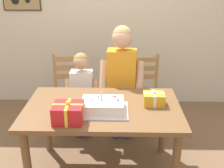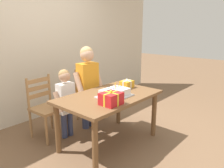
{
  "view_description": "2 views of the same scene",
  "coord_description": "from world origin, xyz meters",
  "px_view_note": "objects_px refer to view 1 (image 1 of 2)",
  "views": [
    {
      "loc": [
        0.14,
        -2.24,
        1.86
      ],
      "look_at": [
        0.08,
        0.09,
        0.9
      ],
      "focal_mm": 44.6,
      "sensor_mm": 36.0,
      "label": 1
    },
    {
      "loc": [
        -2.12,
        -1.9,
        1.62
      ],
      "look_at": [
        0.09,
        0.03,
        0.86
      ],
      "focal_mm": 35.08,
      "sensor_mm": 36.0,
      "label": 2
    }
  ],
  "objects_px": {
    "dining_table": "(103,116)",
    "child_older": "(122,74)",
    "child_younger": "(82,88)",
    "chair_right": "(143,93)",
    "gift_box_beside_cake": "(68,113)",
    "gift_box_red_large": "(154,99)",
    "chair_left": "(70,93)",
    "birthday_cake": "(103,106)"
  },
  "relations": [
    {
      "from": "birthday_cake",
      "to": "child_younger",
      "type": "xyz_separation_m",
      "value": [
        -0.27,
        0.71,
        -0.14
      ]
    },
    {
      "from": "child_younger",
      "to": "chair_left",
      "type": "bearing_deg",
      "value": 126.7
    },
    {
      "from": "chair_right",
      "to": "child_older",
      "type": "distance_m",
      "value": 0.5
    },
    {
      "from": "dining_table",
      "to": "chair_right",
      "type": "distance_m",
      "value": 0.98
    },
    {
      "from": "chair_right",
      "to": "child_older",
      "type": "xyz_separation_m",
      "value": [
        -0.27,
        -0.25,
        0.35
      ]
    },
    {
      "from": "gift_box_red_large",
      "to": "gift_box_beside_cake",
      "type": "relative_size",
      "value": 0.78
    },
    {
      "from": "dining_table",
      "to": "gift_box_red_large",
      "type": "relative_size",
      "value": 7.31
    },
    {
      "from": "gift_box_red_large",
      "to": "chair_left",
      "type": "height_order",
      "value": "chair_left"
    },
    {
      "from": "dining_table",
      "to": "child_younger",
      "type": "relative_size",
      "value": 1.35
    },
    {
      "from": "gift_box_beside_cake",
      "to": "child_younger",
      "type": "bearing_deg",
      "value": 90.32
    },
    {
      "from": "gift_box_beside_cake",
      "to": "chair_right",
      "type": "xyz_separation_m",
      "value": [
        0.71,
        1.13,
        -0.33
      ]
    },
    {
      "from": "birthday_cake",
      "to": "chair_left",
      "type": "bearing_deg",
      "value": 115.54
    },
    {
      "from": "chair_left",
      "to": "chair_right",
      "type": "relative_size",
      "value": 1.0
    },
    {
      "from": "child_older",
      "to": "child_younger",
      "type": "bearing_deg",
      "value": 179.92
    },
    {
      "from": "child_older",
      "to": "child_younger",
      "type": "height_order",
      "value": "child_older"
    },
    {
      "from": "dining_table",
      "to": "chair_left",
      "type": "height_order",
      "value": "chair_left"
    },
    {
      "from": "dining_table",
      "to": "chair_right",
      "type": "bearing_deg",
      "value": 62.81
    },
    {
      "from": "dining_table",
      "to": "child_older",
      "type": "relative_size",
      "value": 1.05
    },
    {
      "from": "gift_box_beside_cake",
      "to": "child_older",
      "type": "relative_size",
      "value": 0.18
    },
    {
      "from": "child_older",
      "to": "chair_left",
      "type": "bearing_deg",
      "value": 158.57
    },
    {
      "from": "birthday_cake",
      "to": "chair_right",
      "type": "bearing_deg",
      "value": 65.45
    },
    {
      "from": "gift_box_red_large",
      "to": "child_younger",
      "type": "height_order",
      "value": "child_younger"
    },
    {
      "from": "chair_right",
      "to": "child_younger",
      "type": "bearing_deg",
      "value": -160.95
    },
    {
      "from": "child_older",
      "to": "dining_table",
      "type": "bearing_deg",
      "value": -105.98
    },
    {
      "from": "gift_box_red_large",
      "to": "child_younger",
      "type": "bearing_deg",
      "value": 142.43
    },
    {
      "from": "dining_table",
      "to": "gift_box_beside_cake",
      "type": "bearing_deg",
      "value": -134.85
    },
    {
      "from": "dining_table",
      "to": "chair_left",
      "type": "xyz_separation_m",
      "value": [
        -0.45,
        0.86,
        -0.16
      ]
    },
    {
      "from": "dining_table",
      "to": "child_older",
      "type": "xyz_separation_m",
      "value": [
        0.18,
        0.62,
        0.19
      ]
    },
    {
      "from": "gift_box_red_large",
      "to": "child_younger",
      "type": "xyz_separation_m",
      "value": [
        -0.73,
        0.56,
        -0.15
      ]
    },
    {
      "from": "dining_table",
      "to": "child_older",
      "type": "height_order",
      "value": "child_older"
    },
    {
      "from": "dining_table",
      "to": "child_younger",
      "type": "bearing_deg",
      "value": 113.4
    },
    {
      "from": "birthday_cake",
      "to": "gift_box_red_large",
      "type": "distance_m",
      "value": 0.48
    },
    {
      "from": "birthday_cake",
      "to": "chair_right",
      "type": "relative_size",
      "value": 0.48
    },
    {
      "from": "chair_left",
      "to": "gift_box_beside_cake",
      "type": "bearing_deg",
      "value": -80.53
    },
    {
      "from": "gift_box_beside_cake",
      "to": "child_younger",
      "type": "height_order",
      "value": "child_younger"
    },
    {
      "from": "dining_table",
      "to": "birthday_cake",
      "type": "height_order",
      "value": "birthday_cake"
    },
    {
      "from": "gift_box_beside_cake",
      "to": "child_older",
      "type": "xyz_separation_m",
      "value": [
        0.44,
        0.88,
        0.02
      ]
    },
    {
      "from": "birthday_cake",
      "to": "gift_box_red_large",
      "type": "height_order",
      "value": "birthday_cake"
    },
    {
      "from": "gift_box_red_large",
      "to": "child_younger",
      "type": "relative_size",
      "value": 0.18
    },
    {
      "from": "child_younger",
      "to": "birthday_cake",
      "type": "bearing_deg",
      "value": -68.92
    },
    {
      "from": "gift_box_red_large",
      "to": "child_older",
      "type": "height_order",
      "value": "child_older"
    },
    {
      "from": "gift_box_beside_cake",
      "to": "chair_right",
      "type": "distance_m",
      "value": 1.37
    }
  ]
}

